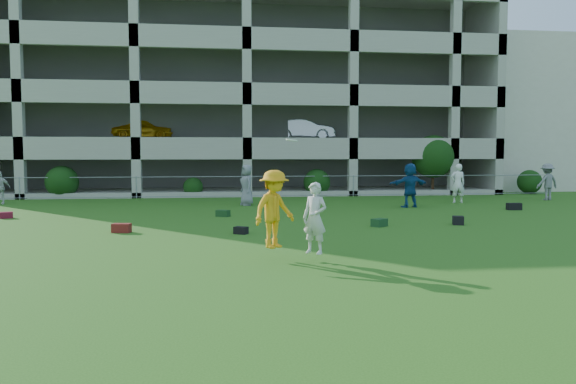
{
  "coord_description": "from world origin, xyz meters",
  "views": [
    {
      "loc": [
        -1.69,
        -11.98,
        2.46
      ],
      "look_at": [
        0.22,
        3.0,
        1.4
      ],
      "focal_mm": 35.0,
      "sensor_mm": 36.0,
      "label": 1
    }
  ],
  "objects": [
    {
      "name": "bag_black_b",
      "position": [
        -0.97,
        4.93,
        0.11
      ],
      "size": [
        0.47,
        0.43,
        0.22
      ],
      "primitive_type": "cube",
      "rotation": [
        0.0,
        0.0,
        -0.57
      ],
      "color": "black",
      "rests_on": "ground"
    },
    {
      "name": "fence",
      "position": [
        0.0,
        19.0,
        0.61
      ],
      "size": [
        36.06,
        0.06,
        1.2
      ],
      "color": "gray",
      "rests_on": "ground"
    },
    {
      "name": "stucco_building",
      "position": [
        23.0,
        28.0,
        5.0
      ],
      "size": [
        16.0,
        14.0,
        10.0
      ],
      "primitive_type": "cube",
      "color": "beige",
      "rests_on": "ground"
    },
    {
      "name": "bystander_e",
      "position": [
        10.05,
        14.21,
        0.96
      ],
      "size": [
        0.76,
        0.55,
        1.92
      ],
      "primitive_type": "imported",
      "rotation": [
        0.0,
        0.0,
        3.0
      ],
      "color": "white",
      "rests_on": "ground"
    },
    {
      "name": "bystander_b",
      "position": [
        -11.98,
        16.26,
        0.79
      ],
      "size": [
        0.98,
        0.54,
        1.58
      ],
      "primitive_type": "imported",
      "rotation": [
        0.0,
        0.0,
        0.18
      ],
      "color": "silver",
      "rests_on": "ground"
    },
    {
      "name": "crate_d",
      "position": [
        6.49,
        6.17,
        0.15
      ],
      "size": [
        0.44,
        0.44,
        0.3
      ],
      "primitive_type": "cube",
      "rotation": [
        0.0,
        0.0,
        -0.29
      ],
      "color": "black",
      "rests_on": "ground"
    },
    {
      "name": "frisbee_contest",
      "position": [
        -0.2,
        0.6,
        1.14
      ],
      "size": [
        1.9,
        1.23,
        2.59
      ],
      "color": "orange",
      "rests_on": "ground"
    },
    {
      "name": "bag_green_g",
      "position": [
        -1.46,
        9.7,
        0.12
      ],
      "size": [
        0.58,
        0.51,
        0.25
      ],
      "primitive_type": "cube",
      "rotation": [
        0.0,
        0.0,
        -0.52
      ],
      "color": "#12321A",
      "rests_on": "ground"
    },
    {
      "name": "bystander_d",
      "position": [
        6.96,
        12.36,
        1.0
      ],
      "size": [
        1.93,
        0.93,
        2.0
      ],
      "primitive_type": "imported",
      "rotation": [
        0.0,
        0.0,
        3.33
      ],
      "color": "navy",
      "rests_on": "ground"
    },
    {
      "name": "parking_garage",
      "position": [
        -0.0,
        27.7,
        6.01
      ],
      "size": [
        30.0,
        14.0,
        12.0
      ],
      "color": "#9E998C",
      "rests_on": "ground"
    },
    {
      "name": "bag_green_c",
      "position": [
        3.69,
        6.09,
        0.13
      ],
      "size": [
        0.61,
        0.58,
        0.26
      ],
      "primitive_type": "cube",
      "rotation": [
        0.0,
        0.0,
        0.64
      ],
      "color": "#143820",
      "rests_on": "ground"
    },
    {
      "name": "bystander_f",
      "position": [
        15.36,
        15.18,
        0.95
      ],
      "size": [
        1.34,
        0.92,
        1.9
      ],
      "primitive_type": "imported",
      "rotation": [
        0.0,
        0.0,
        3.33
      ],
      "color": "slate",
      "rests_on": "ground"
    },
    {
      "name": "bag_red_f",
      "position": [
        -9.55,
        10.13,
        0.12
      ],
      "size": [
        0.52,
        0.43,
        0.24
      ],
      "primitive_type": "cube",
      "rotation": [
        0.0,
        0.0,
        0.38
      ],
      "color": "#5C0F1E",
      "rests_on": "ground"
    },
    {
      "name": "bag_black_e",
      "position": [
        11.02,
        10.64,
        0.15
      ],
      "size": [
        0.61,
        0.33,
        0.3
      ],
      "primitive_type": "cube",
      "rotation": [
        0.0,
        0.0,
        -0.05
      ],
      "color": "black",
      "rests_on": "ground"
    },
    {
      "name": "bag_red_a",
      "position": [
        -4.62,
        5.7,
        0.14
      ],
      "size": [
        0.6,
        0.41,
        0.28
      ],
      "primitive_type": "cube",
      "rotation": [
        0.0,
        0.0,
        -0.21
      ],
      "color": "#56200E",
      "rests_on": "ground"
    },
    {
      "name": "shrub_row",
      "position": [
        4.59,
        19.7,
        1.51
      ],
      "size": [
        34.38,
        2.52,
        3.5
      ],
      "color": "#163D11",
      "rests_on": "ground"
    },
    {
      "name": "bystander_c",
      "position": [
        -0.3,
        14.19,
        0.95
      ],
      "size": [
        0.87,
        1.08,
        1.91
      ],
      "primitive_type": "imported",
      "rotation": [
        0.0,
        0.0,
        -1.25
      ],
      "color": "gray",
      "rests_on": "ground"
    },
    {
      "name": "ground",
      "position": [
        0.0,
        0.0,
        0.0
      ],
      "size": [
        100.0,
        100.0,
        0.0
      ],
      "primitive_type": "plane",
      "color": "#235114",
      "rests_on": "ground"
    }
  ]
}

